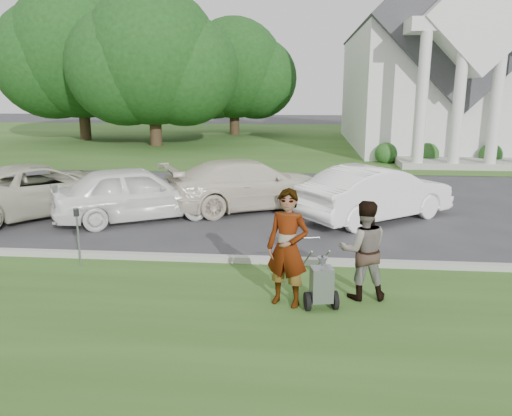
# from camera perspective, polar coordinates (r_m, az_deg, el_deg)

# --- Properties ---
(ground) EXTENTS (120.00, 120.00, 0.00)m
(ground) POSITION_cam_1_polar(r_m,az_deg,el_deg) (10.19, -2.67, -7.32)
(ground) COLOR #333335
(ground) RESTS_ON ground
(grass_strip) EXTENTS (80.00, 7.00, 0.01)m
(grass_strip) POSITION_cam_1_polar(r_m,az_deg,el_deg) (7.50, -5.93, -15.43)
(grass_strip) COLOR #2C501B
(grass_strip) RESTS_ON ground
(church_lawn) EXTENTS (80.00, 30.00, 0.01)m
(church_lawn) POSITION_cam_1_polar(r_m,az_deg,el_deg) (36.63, 3.18, 7.89)
(church_lawn) COLOR #2C501B
(church_lawn) RESTS_ON ground
(curb) EXTENTS (80.00, 0.18, 0.15)m
(curb) POSITION_cam_1_polar(r_m,az_deg,el_deg) (10.67, -2.27, -5.90)
(curb) COLOR #9E9E93
(curb) RESTS_ON ground
(church) EXTENTS (9.19, 19.00, 24.10)m
(church) POSITION_cam_1_polar(r_m,az_deg,el_deg) (33.50, 19.33, 16.81)
(church) COLOR white
(church) RESTS_ON ground
(tree_left) EXTENTS (10.63, 8.40, 9.71)m
(tree_left) POSITION_cam_1_polar(r_m,az_deg,el_deg) (32.81, -11.75, 15.90)
(tree_left) COLOR #332316
(tree_left) RESTS_ON ground
(tree_far) EXTENTS (11.64, 9.20, 10.73)m
(tree_far) POSITION_cam_1_polar(r_m,az_deg,el_deg) (37.74, -19.53, 15.98)
(tree_far) COLOR #332316
(tree_far) RESTS_ON ground
(tree_back) EXTENTS (9.61, 7.60, 8.89)m
(tree_back) POSITION_cam_1_polar(r_m,az_deg,el_deg) (39.79, -2.55, 15.16)
(tree_back) COLOR #332316
(tree_back) RESTS_ON ground
(striping_cart) EXTENTS (0.66, 1.15, 1.01)m
(striping_cart) POSITION_cam_1_polar(r_m,az_deg,el_deg) (8.47, 7.48, -8.75)
(striping_cart) COLOR black
(striping_cart) RESTS_ON ground
(person_left) EXTENTS (0.85, 0.71, 2.01)m
(person_left) POSITION_cam_1_polar(r_m,az_deg,el_deg) (8.39, 3.62, -4.70)
(person_left) COLOR #999999
(person_left) RESTS_ON ground
(person_right) EXTENTS (0.92, 0.75, 1.76)m
(person_right) POSITION_cam_1_polar(r_m,az_deg,el_deg) (8.87, 12.13, -4.80)
(person_right) COLOR #999999
(person_right) RESTS_ON ground
(parking_meter_near) EXTENTS (0.09, 0.08, 1.26)m
(parking_meter_near) POSITION_cam_1_polar(r_m,az_deg,el_deg) (10.87, -19.70, -2.37)
(parking_meter_near) COLOR gray
(parking_meter_near) RESTS_ON ground
(car_a) EXTENTS (5.35, 5.65, 1.48)m
(car_a) POSITION_cam_1_polar(r_m,az_deg,el_deg) (15.94, -23.34, 2.02)
(car_a) COLOR beige
(car_a) RESTS_ON ground
(car_b) EXTENTS (4.84, 3.79, 1.54)m
(car_b) POSITION_cam_1_polar(r_m,az_deg,el_deg) (14.36, -13.53, 1.71)
(car_b) COLOR white
(car_b) RESTS_ON ground
(car_c) EXTENTS (5.57, 4.38, 1.51)m
(car_c) POSITION_cam_1_polar(r_m,az_deg,el_deg) (15.30, -0.83, 2.74)
(car_c) COLOR silver
(car_c) RESTS_ON ground
(car_d) EXTENTS (4.68, 4.08, 1.53)m
(car_d) POSITION_cam_1_polar(r_m,az_deg,el_deg) (14.36, 13.62, 1.68)
(car_d) COLOR white
(car_d) RESTS_ON ground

